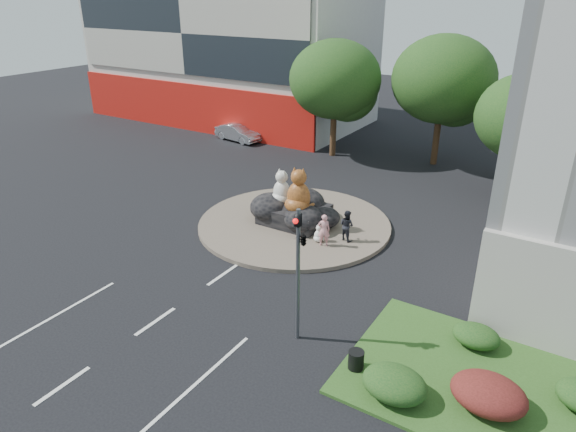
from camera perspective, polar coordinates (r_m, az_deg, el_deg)
name	(u,v)px	position (r m, az deg, el deg)	size (l,w,h in m)	color
ground	(155,322)	(20.21, -14.51, -11.28)	(120.00, 120.00, 0.00)	black
roundabout_island	(294,224)	(26.89, 0.71, -0.84)	(10.00, 10.00, 0.20)	brown
rock_plinth	(294,214)	(26.67, 0.72, 0.23)	(3.20, 2.60, 0.90)	black
shophouse_block	(229,50)	(49.69, -6.61, 17.90)	(25.20, 12.30, 17.40)	#BCB4A9
grass_verge	(510,394)	(17.95, 23.44, -17.71)	(10.00, 6.00, 0.12)	#274A18
tree_left	(336,83)	(37.36, 5.38, 14.47)	(6.46, 6.46, 8.27)	#382314
tree_mid	(444,84)	(36.68, 16.97, 13.88)	(6.84, 6.84, 8.76)	#382314
tree_right	(528,121)	(31.86, 25.16, 9.51)	(5.70, 5.70, 7.30)	#382314
hedge_near_green	(394,384)	(16.50, 11.74, -17.78)	(2.00, 1.60, 0.90)	#133D15
hedge_red	(489,394)	(16.85, 21.39, -17.95)	(2.20, 1.76, 0.99)	#431612
hedge_back_green	(476,336)	(19.23, 20.18, -12.39)	(1.60, 1.28, 0.72)	#133D15
traffic_light	(301,248)	(16.83, 1.41, -3.62)	(0.44, 1.24, 5.00)	#595B60
cat_white	(282,186)	(26.49, -0.70, 3.31)	(1.13, 0.98, 1.88)	silver
cat_tabby	(299,190)	(25.47, 1.19, 2.96)	(1.39, 1.20, 2.31)	#A24E21
kitten_calico	(266,212)	(26.79, -2.49, 0.44)	(0.60, 0.52, 1.00)	white
kitten_white	(319,233)	(24.72, 3.46, -1.86)	(0.53, 0.46, 0.88)	silver
pedestrian_pink	(324,230)	(24.19, 4.01, -1.56)	(0.58, 0.38, 1.58)	pink
pedestrian_dark	(347,225)	(24.80, 6.55, -1.04)	(0.75, 0.59, 1.55)	black
parked_car	(238,133)	(42.17, -5.60, 9.20)	(1.42, 4.07, 1.34)	#ADAFB5
litter_bin	(356,360)	(17.34, 7.57, -15.55)	(0.52, 0.52, 0.64)	black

